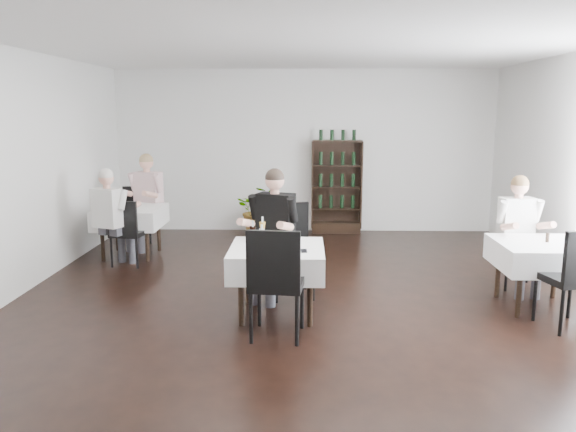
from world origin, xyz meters
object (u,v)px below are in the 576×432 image
Objects in this scene: wine_shelf at (337,188)px; diner_main at (272,224)px; main_table at (277,260)px; potted_tree at (259,209)px.

wine_shelf reaches higher than diner_main.
main_table is 0.63m from diner_main.
potted_tree is 3.71m from diner_main.
potted_tree is 0.57× the size of diner_main.
diner_main is (-0.98, -3.77, 0.07)m from wine_shelf.
diner_main is (0.46, -3.65, 0.47)m from potted_tree.
main_table is 1.15× the size of potted_tree.
potted_tree is (-0.54, 4.20, -0.17)m from main_table.
main_table is 0.65× the size of diner_main.
wine_shelf is 1.50m from potted_tree.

